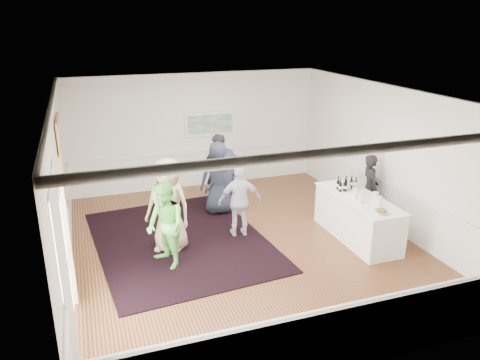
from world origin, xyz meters
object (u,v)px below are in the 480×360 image
object	(u,v)px
serving_table	(357,218)
guest_dark_a	(226,181)
guest_tan	(168,205)
nut_bowl	(381,211)
guest_dark_b	(218,169)
guest_navy	(219,178)
guest_green	(166,226)
bartender	(370,188)
ice_bucket	(355,190)
guest_lilac	(240,201)

from	to	relation	value
serving_table	guest_dark_a	bearing A→B (deg)	133.41
guest_tan	nut_bowl	world-z (taller)	guest_tan
guest_dark_b	guest_navy	xyz separation A→B (m)	(-0.15, -0.56, -0.03)
guest_navy	guest_dark_b	bearing A→B (deg)	-98.38
guest_navy	guest_dark_a	bearing A→B (deg)	-172.88
guest_dark_a	nut_bowl	xyz separation A→B (m)	(2.18, -3.25, 0.18)
guest_green	bartender	bearing A→B (deg)	76.15
guest_tan	ice_bucket	bearing A→B (deg)	30.57
serving_table	guest_lilac	xyz separation A→B (m)	(-2.36, 0.97, 0.33)
guest_navy	bartender	bearing A→B (deg)	158.93
guest_green	guest_navy	size ratio (longest dim) A/B	0.94
bartender	guest_tan	xyz separation A→B (m)	(-4.72, 0.09, 0.17)
bartender	guest_green	distance (m)	4.94
guest_navy	nut_bowl	world-z (taller)	guest_navy
ice_bucket	nut_bowl	world-z (taller)	ice_bucket
guest_dark_b	guest_lilac	bearing A→B (deg)	75.41
guest_dark_a	serving_table	bearing A→B (deg)	135.07
serving_table	guest_dark_a	size ratio (longest dim) A/B	1.46
guest_navy	ice_bucket	bearing A→B (deg)	144.09
bartender	guest_tan	world-z (taller)	guest_tan
guest_green	guest_lilac	world-z (taller)	guest_green
bartender	guest_navy	size ratio (longest dim) A/B	0.91
bartender	guest_navy	distance (m)	3.59
bartender	guest_green	xyz separation A→B (m)	(-4.91, -0.56, 0.03)
serving_table	guest_dark_b	xyz separation A→B (m)	(-2.28, 2.93, 0.45)
guest_tan	ice_bucket	size ratio (longest dim) A/B	7.62
ice_bucket	guest_dark_b	bearing A→B (deg)	129.61
serving_table	guest_navy	size ratio (longest dim) A/B	1.30
guest_tan	guest_dark_b	size ratio (longest dim) A/B	1.07
guest_lilac	ice_bucket	distance (m)	2.50
guest_green	ice_bucket	bearing A→B (deg)	69.87
serving_table	guest_tan	xyz separation A→B (m)	(-3.96, 0.81, 0.51)
guest_dark_b	guest_navy	bearing A→B (deg)	63.11
serving_table	ice_bucket	xyz separation A→B (m)	(-0.00, 0.17, 0.59)
guest_tan	guest_navy	world-z (taller)	guest_tan
serving_table	bartender	bearing A→B (deg)	43.19
bartender	guest_tan	distance (m)	4.73
bartender	guest_lilac	world-z (taller)	bartender
bartender	guest_dark_b	bearing A→B (deg)	66.59
guest_dark_b	guest_tan	bearing A→B (deg)	39.29
guest_green	nut_bowl	distance (m)	4.21
bartender	guest_dark_b	world-z (taller)	guest_dark_b
guest_tan	guest_dark_a	bearing A→B (deg)	81.95
serving_table	guest_dark_b	world-z (taller)	guest_dark_b
bartender	guest_tan	bearing A→B (deg)	101.39
guest_dark_a	guest_navy	xyz separation A→B (m)	(-0.18, -0.00, 0.09)
guest_tan	guest_lilac	xyz separation A→B (m)	(1.60, 0.16, -0.18)
serving_table	bartender	distance (m)	1.10
guest_lilac	guest_dark_a	xyz separation A→B (m)	(0.12, 1.39, -0.00)
guest_dark_b	ice_bucket	world-z (taller)	guest_dark_b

